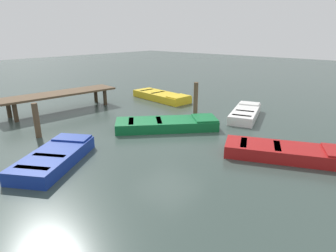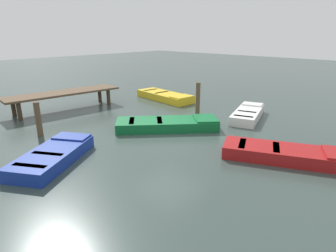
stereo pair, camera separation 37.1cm
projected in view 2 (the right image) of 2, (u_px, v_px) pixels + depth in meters
The scene contains 9 objects.
ground_plane at pixel (168, 134), 11.42m from camera, with size 80.00×80.00×0.00m, color #33423D.
dock_segment at pixel (64, 94), 14.81m from camera, with size 5.92×1.99×0.95m.
rowboat_red at pixel (286, 154), 9.05m from camera, with size 2.69×3.99×0.46m.
rowboat_white at pixel (248, 114), 13.49m from camera, with size 3.27×1.96×0.46m.
rowboat_yellow at pixel (165, 96), 17.29m from camera, with size 1.74×4.00×0.46m.
rowboat_blue at pixel (53, 156), 8.91m from camera, with size 3.27×2.69×0.46m.
rowboat_green at pixel (168, 124), 12.01m from camera, with size 4.00×3.83×0.46m.
mooring_piling_mid_left at pixel (198, 99), 13.94m from camera, with size 0.21×0.21×1.59m, color brown.
mooring_piling_far_right at pixel (38, 119), 11.05m from camera, with size 0.22×0.22×1.36m, color brown.
Camera 2 is at (-7.86, -7.33, 3.87)m, focal length 30.56 mm.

